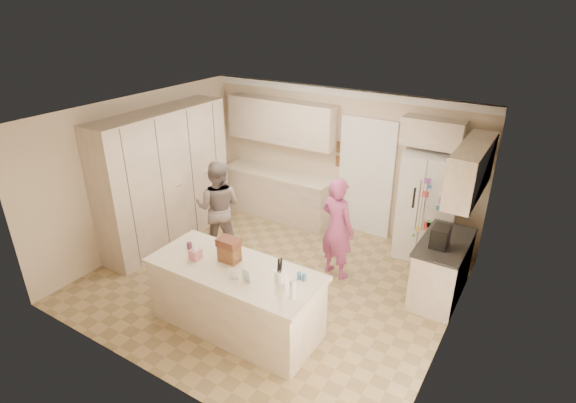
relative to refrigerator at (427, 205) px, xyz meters
The scene contains 41 objects.
floor 2.84m from the refrigerator, 129.89° to the right, with size 5.20×4.60×0.02m, color #9F885D.
ceiling 3.19m from the refrigerator, 129.89° to the right, with size 5.20×4.60×0.02m, color white.
wall_back 1.79m from the refrigerator, behind, with size 5.20×0.02×2.60m, color beige.
wall_front 4.72m from the refrigerator, 111.53° to the right, with size 5.20×0.02×2.60m, color beige.
wall_left 4.82m from the refrigerator, 154.54° to the right, with size 0.02×4.60×2.60m, color beige.
wall_right 2.28m from the refrigerator, 66.80° to the right, with size 0.02×4.60×2.60m, color beige.
crown_back 2.38m from the refrigerator, behind, with size 5.20×0.08×0.12m, color white.
pantry_bank 4.44m from the refrigerator, 155.15° to the right, with size 0.60×2.60×2.35m, color beige.
back_base_cab 2.91m from the refrigerator, behind, with size 2.20×0.60×0.88m, color beige.
back_countertop 2.88m from the refrigerator, behind, with size 2.24×0.63×0.04m, color beige.
back_upper_cab 3.04m from the refrigerator, behind, with size 2.20×0.35×0.80m, color beige.
doorway_opening 1.20m from the refrigerator, 169.59° to the left, with size 0.90×0.06×2.10m, color black.
doorway_casing 1.20m from the refrigerator, behind, with size 1.02×0.03×2.22m, color white.
wall_frame_upper 1.84m from the refrigerator, behind, with size 0.15×0.02×0.20m, color brown.
wall_frame_lower 1.76m from the refrigerator, behind, with size 0.15×0.02×0.20m, color brown.
refrigerator is the anchor object (origin of this frame).
fridge_seam 0.35m from the refrigerator, 90.00° to the right, with size 0.01×0.02×1.78m, color gray.
fridge_dispenser 0.49m from the refrigerator, 121.08° to the right, with size 0.22×0.03×0.35m, color black.
fridge_handle_l 0.40m from the refrigerator, 97.70° to the right, with size 0.02×0.02×0.85m, color silver.
fridge_handle_r 0.40m from the refrigerator, 82.30° to the right, with size 0.02×0.02×0.85m, color silver.
over_fridge_cab 1.20m from the refrigerator, 141.06° to the left, with size 0.95×0.35×0.45m, color beige.
right_base_cab 1.29m from the refrigerator, 61.63° to the right, with size 0.60×1.20×0.88m, color beige.
right_countertop 1.20m from the refrigerator, 62.05° to the right, with size 0.63×1.24×0.04m, color #2D2B28.
right_upper_cab 1.53m from the refrigerator, 51.00° to the right, with size 0.35×1.50×0.70m, color beige.
coffee_maker 1.38m from the refrigerator, 67.46° to the right, with size 0.22×0.28×0.30m, color black.
island_base 3.54m from the refrigerator, 115.74° to the right, with size 2.20×0.90×0.88m, color beige.
island_top 3.51m from the refrigerator, 115.74° to the right, with size 2.28×0.96×0.05m, color beige.
utensil_crock 3.24m from the refrigerator, 105.70° to the right, with size 0.13×0.13×0.15m, color white.
tissue_box 3.87m from the refrigerator, 122.45° to the right, with size 0.13×0.13×0.14m, color #C47080.
tissue_plume 3.87m from the refrigerator, 122.45° to the right, with size 0.08×0.08×0.08m, color white.
dollhouse_body 3.49m from the refrigerator, 118.67° to the right, with size 0.26×0.18×0.22m, color brown.
dollhouse_roof 3.50m from the refrigerator, 118.67° to the right, with size 0.28×0.20×0.10m, color #592D1E.
jam_jar 3.89m from the refrigerator, 126.75° to the right, with size 0.07×0.07×0.09m, color #59263F.
greeting_card_a 3.64m from the refrigerator, 112.24° to the right, with size 0.12×0.01×0.16m, color white.
greeting_card_b 3.53m from the refrigerator, 110.29° to the right, with size 0.12×0.01×0.16m, color silver.
water_bottle 3.37m from the refrigerator, 99.85° to the right, with size 0.07×0.07×0.24m, color silver.
shaker_salt 3.03m from the refrigerator, 103.47° to the right, with size 0.05×0.05×0.09m, color teal.
shaker_pepper 3.01m from the refrigerator, 102.18° to the right, with size 0.05×0.05×0.09m, color teal.
teen_boy 3.46m from the refrigerator, 150.18° to the right, with size 0.79×0.62×1.62m, color gray.
teen_girl 1.66m from the refrigerator, 125.77° to the right, with size 0.60×0.39×1.63m, color #B24D93.
fridge_magnets 0.36m from the refrigerator, 90.00° to the right, with size 0.76×0.02×1.44m, color tan, non-canonical shape.
Camera 1 is at (3.29, -4.81, 4.05)m, focal length 28.00 mm.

